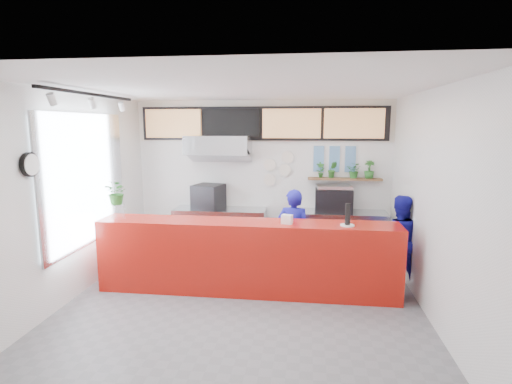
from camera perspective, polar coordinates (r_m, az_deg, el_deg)
The scene contains 46 objects.
floor at distance 5.96m, azimuth -1.86°, elevation -15.51°, with size 5.00×5.00×0.00m, color slate.
ceiling at distance 5.42m, azimuth -2.04°, elevation 14.61°, with size 5.00×5.00×0.00m, color silver.
wall_back at distance 7.94m, azimuth 0.90°, elevation 2.16°, with size 5.00×5.00×0.00m, color white.
wall_left at distance 6.38m, azimuth -24.72°, elevation -0.55°, with size 5.00×5.00×0.00m, color white.
wall_right at distance 5.67m, azimuth 23.89°, elevation -1.67°, with size 5.00×5.00×0.00m, color white.
service_counter at distance 6.12m, azimuth -1.30°, elevation -9.26°, with size 4.50×0.60×1.10m, color #A9150C.
cream_band at distance 7.86m, azimuth 0.91°, elevation 10.12°, with size 5.00×0.02×0.80m, color beige.
prep_bench at distance 7.98m, azimuth -5.10°, elevation -5.53°, with size 1.80×0.60×0.90m, color #B2B5BA.
panini_oven at distance 7.88m, azimuth -6.80°, elevation -0.64°, with size 0.52×0.52×0.47m, color black.
extraction_hood at distance 7.67m, azimuth -5.37°, elevation 6.73°, with size 1.20×0.70×0.35m, color #B2B5BA.
hood_lip at distance 7.68m, azimuth -5.35°, elevation 5.24°, with size 1.20×0.70×0.08m, color #B2B5BA.
right_bench at distance 7.83m, azimuth 11.67°, elevation -5.99°, with size 1.80×0.60×0.90m, color #B2B5BA.
espresso_machine at distance 7.68m, azimuth 11.01°, elevation -1.15°, with size 0.68×0.49×0.44m, color black.
espresso_tray at distance 7.63m, azimuth 11.08°, elevation 0.76°, with size 0.64×0.44×0.06m, color #B9BBC1.
herb_shelf at distance 7.83m, azimuth 12.54°, elevation 1.82°, with size 1.40×0.18×0.04m, color brown.
menu_board_far_left at distance 8.14m, azimuth -11.70°, elevation 9.55°, with size 1.10×0.10×0.55m, color tan.
menu_board_mid_left at distance 7.84m, azimuth -3.53°, elevation 9.74°, with size 1.10×0.10×0.55m, color black.
menu_board_mid_right at distance 7.71m, azimuth 5.10°, elevation 9.72°, with size 1.10×0.10×0.55m, color tan.
menu_board_far_right at distance 7.76m, azimuth 13.81°, elevation 9.49°, with size 1.10×0.10×0.55m, color tan.
soffit at distance 7.83m, azimuth 0.89°, elevation 9.76°, with size 4.80×0.04×0.65m, color black.
window_pane at distance 6.59m, azimuth -23.25°, elevation 1.60°, with size 0.04×2.20×1.90m, color silver.
window_frame at distance 6.58m, azimuth -23.10°, elevation 1.60°, with size 0.03×2.30×2.00m, color #B2B5BA.
wall_clock_rim at distance 5.55m, azimuth -29.62°, elevation 3.43°, with size 0.30×0.30×0.05m, color black.
wall_clock_face at distance 5.53m, azimuth -29.38°, elevation 3.43°, with size 0.26×0.26×0.02m, color white.
track_rail at distance 6.11m, azimuth -22.41°, elevation 12.77°, with size 0.05×2.40×0.04m, color black.
dec_plate_a at distance 7.87m, azimuth 1.97°, elevation 3.91°, with size 0.24×0.24×0.03m, color silver.
dec_plate_b at distance 7.86m, azimuth 4.15°, elevation 3.15°, with size 0.24×0.24×0.03m, color silver.
dec_plate_c at distance 7.90m, azimuth 1.96°, elevation 1.75°, with size 0.24×0.24×0.03m, color silver.
dec_plate_d at distance 7.83m, azimuth 4.54°, elevation 4.97°, with size 0.24×0.24×0.03m, color silver.
photo_frame_a at distance 7.83m, azimuth 8.96°, elevation 5.61°, with size 0.20×0.02×0.25m, color #598CBF.
photo_frame_b at distance 7.84m, azimuth 11.16°, elevation 5.56°, with size 0.20×0.02×0.25m, color #598CBF.
photo_frame_c at distance 7.87m, azimuth 13.35°, elevation 5.49°, with size 0.20×0.02×0.25m, color #598CBF.
photo_frame_d at distance 7.85m, azimuth 8.91°, elevation 3.79°, with size 0.20×0.02×0.25m, color #598CBF.
photo_frame_e at distance 7.86m, azimuth 11.10°, elevation 3.74°, with size 0.20×0.02×0.25m, color #598CBF.
photo_frame_f at distance 7.89m, azimuth 13.28°, elevation 3.68°, with size 0.20×0.02×0.25m, color #598CBF.
staff_center at distance 6.60m, azimuth 5.36°, elevation -6.04°, with size 0.55×0.36×1.51m, color #161592.
staff_right at distance 6.74m, azimuth 19.69°, elevation -6.50°, with size 0.70×0.55×1.45m, color #161592.
herb_a at distance 7.78m, azimuth 9.20°, elevation 3.15°, with size 0.16×0.11×0.30m, color #296A25.
herb_b at distance 7.79m, azimuth 10.86°, elevation 3.16°, with size 0.18×0.14×0.32m, color #296A25.
herb_c at distance 7.83m, azimuth 13.87°, elevation 3.01°, with size 0.27×0.23×0.29m, color #296A25.
herb_d at distance 7.86m, azimuth 15.87°, elevation 3.11°, with size 0.19×0.17×0.34m, color #296A25.
glass_vase at distance 6.47m, azimuth -19.08°, elevation -2.63°, with size 0.19×0.19×0.23m, color white.
basil_vase at distance 6.41m, azimuth -19.22°, elevation -0.07°, with size 0.34×0.30×0.38m, color #296A25.
napkin_holder at distance 5.83m, azimuth 4.46°, elevation -3.91°, with size 0.15×0.10×0.13m, color white.
white_plate at distance 5.87m, azimuth 12.92°, elevation -4.65°, with size 0.20×0.20×0.02m, color white.
pepper_mill at distance 5.83m, azimuth 12.98°, elevation -3.11°, with size 0.08×0.08×0.31m, color black.
Camera 1 is at (0.86, -5.33, 2.52)m, focal length 28.00 mm.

